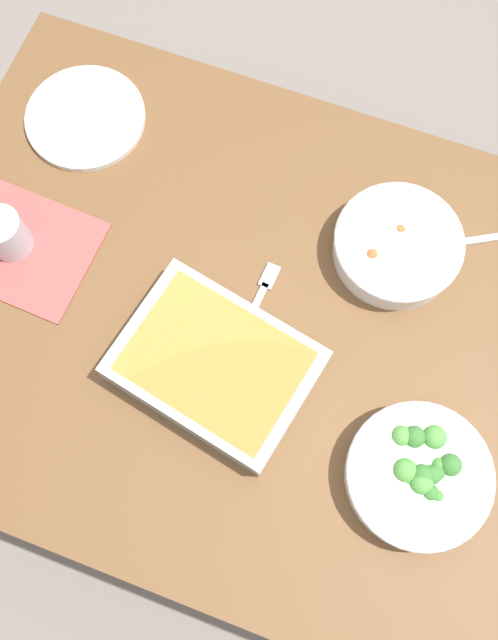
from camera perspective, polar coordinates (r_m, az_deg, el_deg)
ground_plane at (r=1.89m, az=0.00°, el=-6.78°), size 6.00×6.00×0.00m
dining_table at (r=1.26m, az=0.00°, el=-1.24°), size 1.20×0.90×0.74m
placemat at (r=1.29m, az=-18.60°, el=5.89°), size 0.29×0.21×0.00m
stew_bowl at (r=1.21m, az=11.94°, el=5.93°), size 0.22×0.22×0.06m
broccoli_bowl at (r=1.12m, az=13.63°, el=-12.12°), size 0.23×0.23×0.07m
baking_dish at (r=1.12m, az=-2.75°, el=-3.65°), size 0.34×0.28×0.06m
drink_cup at (r=1.26m, az=-19.11°, el=6.54°), size 0.07×0.07×0.08m
side_plate at (r=1.37m, az=-13.16°, el=15.73°), size 0.22×0.22×0.01m
spoon_by_stew at (r=1.26m, az=15.66°, el=5.94°), size 0.16×0.10×0.01m
fork_on_table at (r=1.18m, az=0.65°, el=1.43°), size 0.03×0.18×0.01m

